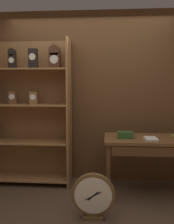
% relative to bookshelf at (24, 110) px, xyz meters
% --- Properties ---
extents(back_wood_panel, '(4.80, 0.05, 2.60)m').
position_rel_bookshelf_xyz_m(back_wood_panel, '(1.00, 0.21, 0.18)').
color(back_wood_panel, brown).
rests_on(back_wood_panel, ground).
extents(bookshelf, '(1.37, 0.39, 2.15)m').
position_rel_bookshelf_xyz_m(bookshelf, '(0.00, 0.00, 0.00)').
color(bookshelf, '#9E6B3D').
rests_on(bookshelf, ground).
extents(workbench, '(1.21, 0.62, 0.79)m').
position_rel_bookshelf_xyz_m(workbench, '(1.82, -0.30, -0.43)').
color(workbench, brown).
rests_on(workbench, ground).
extents(toolbox_small, '(0.21, 0.11, 0.09)m').
position_rel_bookshelf_xyz_m(toolbox_small, '(1.50, -0.33, -0.29)').
color(toolbox_small, '#2D5123').
rests_on(toolbox_small, workbench).
extents(open_repair_manual, '(0.17, 0.23, 0.02)m').
position_rel_bookshelf_xyz_m(open_repair_manual, '(1.82, -0.38, -0.32)').
color(open_repair_manual, silver).
rests_on(open_repair_manual, workbench).
extents(round_clock_large, '(0.49, 0.11, 0.53)m').
position_rel_bookshelf_xyz_m(round_clock_large, '(1.10, -0.96, -0.85)').
color(round_clock_large, brown).
rests_on(round_clock_large, ground).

